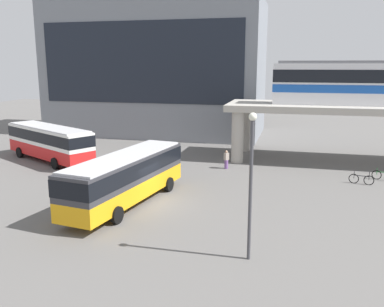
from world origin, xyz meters
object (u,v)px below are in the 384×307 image
at_px(station_building, 158,69).
at_px(pedestrian_near_building, 138,163).
at_px(bicycle_black, 361,179).
at_px(bus_secondary, 49,140).
at_px(bus_main, 126,174).
at_px(bicycle_green, 384,176).
at_px(pedestrian_at_kerb, 226,160).

distance_m(station_building, pedestrian_near_building, 22.25).
height_order(bicycle_black, pedestrian_near_building, pedestrian_near_building).
bearing_deg(bus_secondary, bus_main, -39.39).
height_order(bus_secondary, bicycle_black, bus_secondary).
bearing_deg(station_building, bicycle_green, -36.61).
xyz_separation_m(bus_main, bus_secondary, (-11.60, 9.52, 0.00)).
bearing_deg(bicycle_black, pedestrian_at_kerb, 168.32).
bearing_deg(station_building, bus_main, -75.52).
bearing_deg(bicycle_black, station_building, 138.96).
bearing_deg(bicycle_green, bus_main, -149.50).
bearing_deg(bus_secondary, bicycle_black, -2.17).
height_order(bus_secondary, pedestrian_at_kerb, bus_secondary).
distance_m(bicycle_black, pedestrian_near_building, 17.41).
bearing_deg(bus_main, pedestrian_near_building, 106.23).
bearing_deg(bus_secondary, pedestrian_near_building, -11.50).
relative_size(bus_main, pedestrian_near_building, 6.69).
height_order(bus_main, pedestrian_at_kerb, bus_main).
relative_size(bus_main, bicycle_black, 6.43).
distance_m(bus_secondary, bicycle_black, 26.83).
bearing_deg(station_building, pedestrian_near_building, -76.19).
xyz_separation_m(bus_secondary, bicycle_green, (28.59, 0.49, -1.63)).
bearing_deg(bus_main, pedestrian_at_kerb, 66.66).
relative_size(bicycle_black, pedestrian_near_building, 1.04).
xyz_separation_m(bus_main, pedestrian_near_building, (-2.22, 7.61, -1.20)).
bearing_deg(bicycle_green, pedestrian_near_building, -172.89).
bearing_deg(pedestrian_near_building, pedestrian_at_kerb, 24.25).
distance_m(bus_main, pedestrian_near_building, 8.02).
distance_m(bus_main, pedestrian_at_kerb, 11.71).
bearing_deg(pedestrian_at_kerb, bicycle_black, -11.68).
bearing_deg(bicycle_black, bus_secondary, 177.83).
xyz_separation_m(station_building, bicycle_black, (22.39, -19.49, -7.78)).
relative_size(bicycle_black, pedestrian_at_kerb, 1.11).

